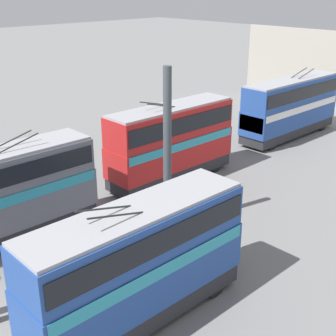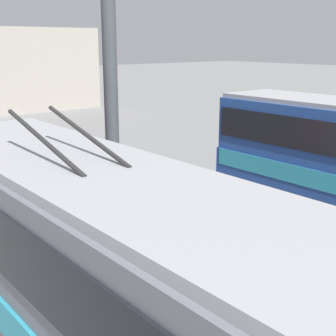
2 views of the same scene
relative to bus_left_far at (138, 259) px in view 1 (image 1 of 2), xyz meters
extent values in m
cylinder|color=#42474C|center=(5.92, 4.69, 1.61)|extent=(0.43, 0.43, 8.85)
cube|color=#333338|center=(5.92, 4.69, -2.78)|extent=(0.78, 0.78, 0.08)
cylinder|color=black|center=(3.30, -1.05, -2.29)|extent=(1.05, 0.30, 1.05)
cylinder|color=black|center=(3.30, 1.05, -2.29)|extent=(1.05, 0.30, 1.05)
cylinder|color=black|center=(-3.13, 1.05, -2.29)|extent=(1.05, 0.30, 1.05)
cube|color=#28282D|center=(-0.01, 0.00, -2.14)|extent=(9.24, 2.45, 0.79)
cube|color=#234793|center=(-0.01, 0.00, -0.73)|extent=(9.43, 2.50, 2.02)
cube|color=teal|center=(-0.01, 0.00, 0.01)|extent=(9.14, 2.54, 0.55)
cube|color=#234793|center=(-0.01, 0.00, 1.13)|extent=(9.33, 2.42, 1.71)
cube|color=black|center=(-0.01, 0.00, 1.22)|extent=(9.05, 2.51, 0.94)
cube|color=#9E9EA3|center=(-0.01, 0.00, 2.06)|extent=(9.24, 2.25, 0.14)
cube|color=black|center=(4.64, 0.00, -0.53)|extent=(0.12, 2.30, 1.30)
cylinder|color=#282828|center=(-1.19, -0.35, 2.42)|extent=(2.35, 0.07, 0.65)
cylinder|color=#282828|center=(-1.19, 0.35, 2.42)|extent=(2.35, 0.07, 0.65)
cylinder|color=black|center=(2.19, 8.34, -2.34)|extent=(0.95, 0.30, 0.95)
cylinder|color=black|center=(2.19, 10.44, -2.34)|extent=(0.95, 0.30, 0.95)
cube|color=#28282D|center=(-1.41, 9.39, -2.17)|extent=(10.19, 2.45, 0.76)
cylinder|color=#282828|center=(-0.11, 9.04, 2.41)|extent=(2.35, 0.07, 0.65)
cylinder|color=#282828|center=(-0.11, 9.74, 2.41)|extent=(2.35, 0.07, 0.65)
cylinder|color=black|center=(14.02, 8.34, -2.27)|extent=(1.10, 0.30, 1.10)
cylinder|color=black|center=(14.02, 10.44, -2.27)|extent=(1.10, 0.30, 1.10)
cylinder|color=black|center=(7.56, 8.34, -2.27)|extent=(1.10, 0.30, 1.10)
cylinder|color=black|center=(7.56, 10.44, -2.27)|extent=(1.10, 0.30, 1.10)
cube|color=#28282D|center=(10.69, 9.39, -2.12)|extent=(9.28, 2.45, 0.80)
cube|color=red|center=(10.69, 9.39, -0.72)|extent=(9.47, 2.50, 1.99)
cube|color=teal|center=(10.69, 9.39, 0.00)|extent=(9.18, 2.54, 0.55)
cube|color=red|center=(10.69, 9.39, 1.25)|extent=(9.37, 2.42, 1.96)
cube|color=black|center=(10.69, 9.39, 1.35)|extent=(9.09, 2.51, 1.08)
cube|color=#9E9EA3|center=(10.69, 9.39, 2.30)|extent=(9.28, 2.25, 0.14)
cube|color=black|center=(15.36, 9.39, -0.53)|extent=(0.12, 2.30, 1.27)
cylinder|color=#282828|center=(9.51, 9.04, 2.66)|extent=(2.35, 0.07, 0.65)
cylinder|color=#282828|center=(9.51, 9.74, 2.66)|extent=(2.35, 0.07, 0.65)
cylinder|color=black|center=(20.74, 8.34, -2.33)|extent=(0.97, 0.30, 0.97)
cylinder|color=black|center=(20.74, 10.44, -2.33)|extent=(0.97, 0.30, 0.97)
cylinder|color=black|center=(28.67, 8.34, -2.33)|extent=(0.97, 0.30, 0.97)
cylinder|color=black|center=(28.67, 10.44, -2.33)|extent=(0.97, 0.30, 0.97)
cube|color=#28282D|center=(24.81, 9.39, -2.17)|extent=(10.71, 2.45, 0.77)
cube|color=#234793|center=(24.81, 9.39, -0.80)|extent=(10.92, 2.50, 1.96)
cube|color=white|center=(24.81, 9.39, -0.10)|extent=(10.60, 2.54, 0.55)
cube|color=#234793|center=(24.81, 9.39, 1.14)|extent=(10.81, 2.42, 1.91)
cube|color=black|center=(24.81, 9.39, 1.23)|extent=(10.49, 2.51, 1.05)
cube|color=#9E9EA3|center=(24.81, 9.39, 2.16)|extent=(10.71, 2.25, 0.14)
cube|color=black|center=(19.40, 9.39, -0.61)|extent=(0.12, 2.30, 1.26)
cylinder|color=#282828|center=(26.17, 9.04, 2.52)|extent=(2.35, 0.07, 0.65)
cylinder|color=#282828|center=(26.17, 9.74, 2.52)|extent=(2.35, 0.07, 0.65)
cube|color=#2D2D33|center=(1.38, 3.99, -2.43)|extent=(0.26, 0.33, 0.77)
cube|color=#934C42|center=(1.38, 3.99, -1.71)|extent=(0.32, 0.46, 0.67)
sphere|color=#A37A5B|center=(1.38, 3.99, -1.27)|extent=(0.22, 0.22, 0.22)
cube|color=#384251|center=(-0.30, 2.60, -2.45)|extent=(0.32, 0.36, 0.73)
cube|color=#934C42|center=(-0.30, 2.60, -1.77)|extent=(0.41, 0.48, 0.63)
sphere|color=#A37A5B|center=(-0.30, 2.60, -1.35)|extent=(0.21, 0.21, 0.21)
cylinder|color=#B28E23|center=(1.69, 2.39, -2.35)|extent=(0.60, 0.60, 0.93)
cylinder|color=#B28E23|center=(1.69, 2.39, -2.35)|extent=(0.63, 0.63, 0.04)
camera|label=1|loc=(-9.60, -11.85, 9.82)|focal=50.00mm
camera|label=2|loc=(-6.34, 12.55, 3.77)|focal=50.00mm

